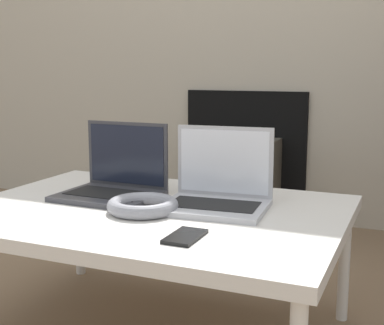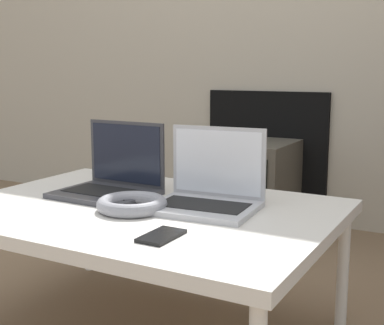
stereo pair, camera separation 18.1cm
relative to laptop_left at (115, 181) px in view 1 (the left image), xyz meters
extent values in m
cube|color=black|center=(0.01, 1.34, -0.11)|extent=(0.67, 0.03, 0.69)
cube|color=silver|center=(0.17, -0.09, -0.07)|extent=(1.10, 0.79, 0.04)
cylinder|color=silver|center=(-0.33, 0.27, -0.27)|extent=(0.04, 0.04, 0.37)
cylinder|color=silver|center=(0.68, 0.27, -0.27)|extent=(0.04, 0.04, 0.37)
cube|color=#38383D|center=(0.00, -0.04, -0.04)|extent=(0.30, 0.25, 0.02)
cube|color=black|center=(0.00, -0.04, -0.03)|extent=(0.26, 0.14, 0.00)
cube|color=#38383D|center=(0.00, 0.08, 0.07)|extent=(0.30, 0.02, 0.21)
cube|color=black|center=(0.00, 0.07, 0.07)|extent=(0.27, 0.01, 0.19)
cube|color=#B2B2B7|center=(0.35, -0.04, -0.04)|extent=(0.32, 0.26, 0.02)
cube|color=black|center=(0.35, -0.04, -0.03)|extent=(0.26, 0.15, 0.00)
cube|color=#B2B2B7|center=(0.34, 0.07, 0.07)|extent=(0.30, 0.03, 0.21)
cube|color=white|center=(0.34, 0.07, 0.07)|extent=(0.27, 0.03, 0.19)
torus|color=gray|center=(0.18, -0.14, -0.03)|extent=(0.20, 0.20, 0.04)
cube|color=black|center=(0.38, -0.31, -0.04)|extent=(0.07, 0.13, 0.01)
cube|color=#4C473D|center=(0.01, 1.12, -0.23)|extent=(0.42, 0.41, 0.45)
cube|color=black|center=(0.01, 0.91, -0.23)|extent=(0.34, 0.01, 0.35)
camera|label=1|loc=(0.87, -1.43, 0.35)|focal=50.00mm
camera|label=2|loc=(1.04, -1.35, 0.35)|focal=50.00mm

